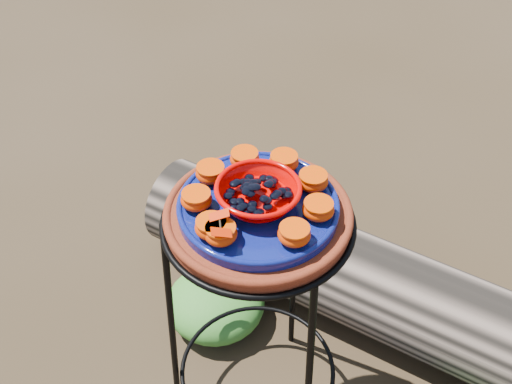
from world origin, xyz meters
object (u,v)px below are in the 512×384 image
at_px(cobalt_plate, 258,207).
at_px(driftwood_log, 376,287).
at_px(plant_stand, 258,324).
at_px(terracotta_saucer, 258,217).
at_px(red_bowl, 258,195).

relative_size(cobalt_plate, driftwood_log, 0.22).
distance_m(plant_stand, terracotta_saucer, 0.37).
height_order(terracotta_saucer, red_bowl, red_bowl).
bearing_deg(driftwood_log, terracotta_saucer, -114.17).
relative_size(terracotta_saucer, driftwood_log, 0.25).
height_order(terracotta_saucer, cobalt_plate, cobalt_plate).
height_order(plant_stand, terracotta_saucer, terracotta_saucer).
xyz_separation_m(cobalt_plate, driftwood_log, (0.18, 0.41, -0.60)).
bearing_deg(driftwood_log, cobalt_plate, -114.17).
bearing_deg(red_bowl, driftwood_log, 65.83).
relative_size(plant_stand, terracotta_saucer, 1.85).
height_order(cobalt_plate, red_bowl, red_bowl).
xyz_separation_m(plant_stand, terracotta_saucer, (0.00, 0.00, 0.37)).
relative_size(terracotta_saucer, cobalt_plate, 1.17).
distance_m(terracotta_saucer, cobalt_plate, 0.03).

